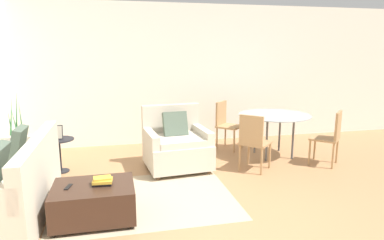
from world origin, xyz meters
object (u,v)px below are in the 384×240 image
side_table (59,149)px  dining_chair_far_left (226,122)px  armchair (176,146)px  dining_chair_near_left (253,139)px  tv_remote_primary (68,187)px  potted_plant (19,160)px  picture_frame (58,132)px  book_stack (103,181)px  ottoman (94,201)px  dining_chair_near_right (331,134)px  couch (7,190)px  dining_table (274,118)px

side_table → dining_chair_far_left: size_ratio=0.58×
armchair → dining_chair_far_left: armchair is taller
armchair → dining_chair_near_left: (1.13, -0.41, 0.15)m
tv_remote_primary → potted_plant: bearing=118.7°
tv_remote_primary → picture_frame: size_ratio=0.76×
book_stack → side_table: side_table is taller
ottoman → book_stack: size_ratio=3.97×
book_stack → side_table: size_ratio=0.42×
book_stack → side_table: bearing=112.0°
armchair → potted_plant: bearing=176.5°
side_table → dining_chair_far_left: (2.91, 0.70, 0.15)m
tv_remote_primary → picture_frame: (-0.33, 1.70, 0.22)m
tv_remote_primary → side_table: size_ratio=0.31×
dining_chair_near_right → dining_chair_far_left: 1.89m
ottoman → dining_chair_near_right: dining_chair_near_right is taller
armchair → book_stack: size_ratio=4.69×
tv_remote_primary → dining_chair_far_left: bearing=42.9°
armchair → tv_remote_primary: bearing=-134.6°
dining_chair_near_left → dining_chair_near_right: (1.34, 0.00, 0.00)m
ottoman → dining_chair_near_left: bearing=24.8°
couch → book_stack: bearing=-15.6°
ottoman → potted_plant: 1.99m
tv_remote_primary → dining_table: 3.69m
book_stack → picture_frame: (-0.69, 1.70, 0.19)m
ottoman → potted_plant: bearing=125.1°
armchair → dining_chair_far_left: bearing=39.5°
side_table → potted_plant: bearing=-171.4°
tv_remote_primary → armchair: bearing=45.4°
tv_remote_primary → dining_chair_near_left: size_ratio=0.18×
ottoman → armchair: bearing=51.1°
dining_table → book_stack: bearing=-149.0°
tv_remote_primary → potted_plant: 1.85m
tv_remote_primary → picture_frame: bearing=100.9°
tv_remote_primary → dining_chair_near_right: (3.92, 1.06, 0.11)m
armchair → couch: bearing=-151.2°
book_stack → dining_chair_near_left: 2.46m
couch → book_stack: 1.10m
armchair → dining_table: size_ratio=0.83×
side_table → dining_chair_near_right: dining_chair_near_right is taller
ottoman → dining_table: bearing=30.2°
book_stack → tv_remote_primary: 0.36m
potted_plant → tv_remote_primary: bearing=-61.3°
book_stack → ottoman: bearing=-175.9°
potted_plant → dining_chair_near_left: potted_plant is taller
couch → side_table: couch is taller
tv_remote_primary → side_table: 1.73m
side_table → picture_frame: (0.00, 0.00, 0.26)m
potted_plant → book_stack: bearing=-52.4°
tv_remote_primary → dining_chair_near_right: 4.06m
couch → ottoman: couch is taller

